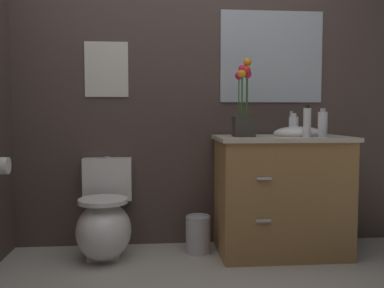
{
  "coord_description": "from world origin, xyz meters",
  "views": [
    {
      "loc": [
        -0.22,
        -1.83,
        1.01
      ],
      "look_at": [
        0.04,
        1.06,
        0.8
      ],
      "focal_mm": 39.56,
      "sensor_mm": 36.0,
      "label": 1
    }
  ],
  "objects_px": {
    "wall_poster": "(107,69)",
    "wall_mirror": "(272,57)",
    "flower_vase": "(244,111)",
    "trash_bin": "(198,234)",
    "hand_wash_bottle": "(294,126)",
    "vanity_cabinet": "(281,193)",
    "toilet_paper_roll": "(0,166)",
    "soap_bottle": "(307,122)",
    "lotion_bottle": "(323,124)",
    "toilet": "(105,223)"
  },
  "relations": [
    {
      "from": "wall_poster",
      "to": "wall_mirror",
      "type": "height_order",
      "value": "wall_mirror"
    },
    {
      "from": "flower_vase",
      "to": "trash_bin",
      "type": "bearing_deg",
      "value": 158.14
    },
    {
      "from": "hand_wash_bottle",
      "to": "wall_mirror",
      "type": "relative_size",
      "value": 0.2
    },
    {
      "from": "vanity_cabinet",
      "to": "toilet_paper_roll",
      "type": "height_order",
      "value": "vanity_cabinet"
    },
    {
      "from": "soap_bottle",
      "to": "hand_wash_bottle",
      "type": "distance_m",
      "value": 0.22
    },
    {
      "from": "wall_mirror",
      "to": "toilet_paper_roll",
      "type": "height_order",
      "value": "wall_mirror"
    },
    {
      "from": "vanity_cabinet",
      "to": "hand_wash_bottle",
      "type": "relative_size",
      "value": 6.29
    },
    {
      "from": "soap_bottle",
      "to": "trash_bin",
      "type": "height_order",
      "value": "soap_bottle"
    },
    {
      "from": "toilet_paper_roll",
      "to": "hand_wash_bottle",
      "type": "bearing_deg",
      "value": 6.49
    },
    {
      "from": "lotion_bottle",
      "to": "hand_wash_bottle",
      "type": "height_order",
      "value": "lotion_bottle"
    },
    {
      "from": "toilet",
      "to": "wall_mirror",
      "type": "bearing_deg",
      "value": 11.98
    },
    {
      "from": "vanity_cabinet",
      "to": "flower_vase",
      "type": "distance_m",
      "value": 0.67
    },
    {
      "from": "soap_bottle",
      "to": "hand_wash_bottle",
      "type": "height_order",
      "value": "soap_bottle"
    },
    {
      "from": "toilet",
      "to": "soap_bottle",
      "type": "distance_m",
      "value": 1.57
    },
    {
      "from": "lotion_bottle",
      "to": "wall_poster",
      "type": "relative_size",
      "value": 0.48
    },
    {
      "from": "wall_mirror",
      "to": "toilet",
      "type": "bearing_deg",
      "value": -168.02
    },
    {
      "from": "trash_bin",
      "to": "hand_wash_bottle",
      "type": "bearing_deg",
      "value": -0.42
    },
    {
      "from": "soap_bottle",
      "to": "hand_wash_bottle",
      "type": "xyz_separation_m",
      "value": [
        -0.02,
        0.22,
        -0.03
      ]
    },
    {
      "from": "soap_bottle",
      "to": "trash_bin",
      "type": "xyz_separation_m",
      "value": [
        -0.72,
        0.23,
        -0.82
      ]
    },
    {
      "from": "lotion_bottle",
      "to": "wall_mirror",
      "type": "height_order",
      "value": "wall_mirror"
    },
    {
      "from": "lotion_bottle",
      "to": "trash_bin",
      "type": "xyz_separation_m",
      "value": [
        -0.85,
        0.16,
        -0.8
      ]
    },
    {
      "from": "hand_wash_bottle",
      "to": "trash_bin",
      "type": "bearing_deg",
      "value": 179.58
    },
    {
      "from": "toilet",
      "to": "wall_poster",
      "type": "xyz_separation_m",
      "value": [
        -0.0,
        0.27,
        1.1
      ]
    },
    {
      "from": "vanity_cabinet",
      "to": "wall_poster",
      "type": "height_order",
      "value": "wall_poster"
    },
    {
      "from": "toilet",
      "to": "wall_mirror",
      "type": "xyz_separation_m",
      "value": [
        1.26,
        0.27,
        1.21
      ]
    },
    {
      "from": "hand_wash_bottle",
      "to": "flower_vase",
      "type": "bearing_deg",
      "value": -163.58
    },
    {
      "from": "toilet",
      "to": "wall_poster",
      "type": "relative_size",
      "value": 1.68
    },
    {
      "from": "wall_mirror",
      "to": "soap_bottle",
      "type": "bearing_deg",
      "value": -75.0
    },
    {
      "from": "toilet",
      "to": "wall_poster",
      "type": "height_order",
      "value": "wall_poster"
    },
    {
      "from": "soap_bottle",
      "to": "lotion_bottle",
      "type": "distance_m",
      "value": 0.15
    },
    {
      "from": "soap_bottle",
      "to": "trash_bin",
      "type": "bearing_deg",
      "value": 162.58
    },
    {
      "from": "wall_poster",
      "to": "wall_mirror",
      "type": "distance_m",
      "value": 1.27
    },
    {
      "from": "toilet",
      "to": "toilet_paper_roll",
      "type": "xyz_separation_m",
      "value": [
        -0.63,
        -0.2,
        0.44
      ]
    },
    {
      "from": "toilet",
      "to": "lotion_bottle",
      "type": "relative_size",
      "value": 3.51
    },
    {
      "from": "trash_bin",
      "to": "wall_poster",
      "type": "distance_m",
      "value": 1.4
    },
    {
      "from": "toilet",
      "to": "flower_vase",
      "type": "distance_m",
      "value": 1.25
    },
    {
      "from": "flower_vase",
      "to": "toilet_paper_roll",
      "type": "xyz_separation_m",
      "value": [
        -1.6,
        -0.11,
        -0.35
      ]
    },
    {
      "from": "hand_wash_bottle",
      "to": "trash_bin",
      "type": "height_order",
      "value": "hand_wash_bottle"
    },
    {
      "from": "lotion_bottle",
      "to": "wall_poster",
      "type": "distance_m",
      "value": 1.62
    },
    {
      "from": "hand_wash_bottle",
      "to": "wall_mirror",
      "type": "bearing_deg",
      "value": 113.57
    },
    {
      "from": "hand_wash_bottle",
      "to": "trash_bin",
      "type": "distance_m",
      "value": 1.05
    },
    {
      "from": "toilet",
      "to": "lotion_bottle",
      "type": "bearing_deg",
      "value": -4.75
    },
    {
      "from": "soap_bottle",
      "to": "toilet_paper_roll",
      "type": "bearing_deg",
      "value": -179.8
    },
    {
      "from": "toilet",
      "to": "toilet_paper_roll",
      "type": "bearing_deg",
      "value": -162.68
    },
    {
      "from": "vanity_cabinet",
      "to": "wall_mirror",
      "type": "xyz_separation_m",
      "value": [
        -0.0,
        0.29,
        1.01
      ]
    },
    {
      "from": "vanity_cabinet",
      "to": "wall_mirror",
      "type": "height_order",
      "value": "wall_mirror"
    },
    {
      "from": "flower_vase",
      "to": "lotion_bottle",
      "type": "relative_size",
      "value": 2.76
    },
    {
      "from": "flower_vase",
      "to": "hand_wash_bottle",
      "type": "height_order",
      "value": "flower_vase"
    },
    {
      "from": "trash_bin",
      "to": "wall_poster",
      "type": "height_order",
      "value": "wall_poster"
    },
    {
      "from": "vanity_cabinet",
      "to": "soap_bottle",
      "type": "distance_m",
      "value": 0.55
    }
  ]
}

